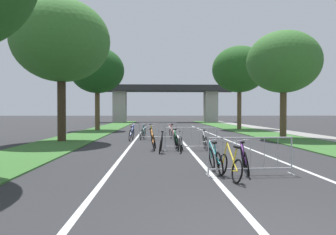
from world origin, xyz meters
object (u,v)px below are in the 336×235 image
(tree_left_pine_far, at_px, (61,41))
(crowd_barrier_second, at_px, (191,139))
(bicycle_purple_8, at_px, (245,160))
(crowd_barrier_nearest, at_px, (250,156))
(bicycle_white_9, at_px, (181,143))
(bicycle_teal_1, at_px, (143,133))
(bicycle_yellow_0, at_px, (230,166))
(bicycle_orange_3, at_px, (153,141))
(bicycle_blue_6, at_px, (132,134))
(tree_left_oak_mid, at_px, (97,71))
(bicycle_silver_7, at_px, (205,141))
(bicycle_teal_11, at_px, (215,159))
(bicycle_red_4, at_px, (172,133))
(crowd_barrier_third, at_px, (158,131))
(tree_right_cypress_far, at_px, (283,62))
(tree_right_maple_mid, at_px, (239,69))
(bicycle_black_5, at_px, (161,144))
(bicycle_yellow_10, at_px, (152,134))
(bicycle_green_2, at_px, (176,141))

(tree_left_pine_far, bearing_deg, crowd_barrier_second, -31.78)
(bicycle_purple_8, bearing_deg, crowd_barrier_nearest, -70.48)
(bicycle_white_9, bearing_deg, bicycle_teal_1, -65.59)
(crowd_barrier_second, xyz_separation_m, bicycle_yellow_0, (0.32, -6.14, -0.17))
(bicycle_orange_3, bearing_deg, crowd_barrier_nearest, -63.12)
(bicycle_yellow_0, distance_m, bicycle_blue_6, 11.89)
(tree_left_oak_mid, bearing_deg, bicycle_purple_8, -69.00)
(tree_left_oak_mid, distance_m, crowd_barrier_nearest, 23.58)
(bicycle_silver_7, distance_m, bicycle_teal_11, 5.71)
(bicycle_blue_6, distance_m, bicycle_white_9, 6.20)
(bicycle_red_4, bearing_deg, bicycle_purple_8, -92.27)
(crowd_barrier_third, distance_m, bicycle_teal_1, 1.12)
(tree_left_oak_mid, xyz_separation_m, crowd_barrier_nearest, (8.18, -21.51, -5.14))
(crowd_barrier_second, bearing_deg, bicycle_teal_11, -88.60)
(crowd_barrier_third, distance_m, bicycle_orange_3, 5.23)
(tree_right_cypress_far, distance_m, bicycle_teal_11, 13.69)
(bicycle_teal_1, bearing_deg, tree_right_maple_mid, -121.68)
(bicycle_orange_3, bearing_deg, bicycle_teal_11, -69.11)
(bicycle_black_5, bearing_deg, bicycle_yellow_10, 98.79)
(bicycle_red_4, distance_m, bicycle_teal_11, 11.22)
(tree_left_pine_far, xyz_separation_m, bicycle_orange_3, (5.39, -3.99, -5.46))
(tree_right_cypress_far, relative_size, bicycle_blue_6, 3.96)
(crowd_barrier_nearest, xyz_separation_m, bicycle_yellow_10, (-2.87, 10.71, -0.14))
(bicycle_yellow_0, height_order, bicycle_teal_1, bicycle_teal_1)
(bicycle_silver_7, bearing_deg, bicycle_white_9, -142.20)
(tree_left_pine_far, relative_size, crowd_barrier_second, 3.44)
(bicycle_red_4, xyz_separation_m, bicycle_teal_11, (0.69, -11.20, -0.02))
(tree_right_cypress_far, distance_m, bicycle_white_9, 10.61)
(tree_right_cypress_far, distance_m, bicycle_yellow_10, 9.70)
(crowd_barrier_nearest, distance_m, bicycle_green_2, 6.34)
(bicycle_yellow_0, relative_size, bicycle_teal_1, 0.94)
(tree_left_oak_mid, xyz_separation_m, bicycle_orange_3, (5.47, -15.47, -5.27))
(bicycle_green_2, height_order, bicycle_teal_11, bicycle_green_2)
(crowd_barrier_nearest, bearing_deg, bicycle_black_5, 115.11)
(tree_right_cypress_far, bearing_deg, bicycle_blue_6, -175.81)
(tree_right_maple_mid, bearing_deg, bicycle_blue_6, -129.69)
(bicycle_orange_3, bearing_deg, tree_left_oak_mid, 112.16)
(tree_left_oak_mid, distance_m, crowd_barrier_second, 18.17)
(bicycle_orange_3, bearing_deg, bicycle_white_9, -30.77)
(tree_right_cypress_far, bearing_deg, bicycle_purple_8, -116.91)
(bicycle_red_4, relative_size, bicycle_black_5, 1.00)
(bicycle_red_4, xyz_separation_m, bicycle_silver_7, (1.28, -5.52, -0.02))
(tree_left_pine_far, bearing_deg, bicycle_yellow_0, -54.86)
(tree_right_maple_mid, height_order, bicycle_red_4, tree_right_maple_mid)
(bicycle_purple_8, bearing_deg, bicycle_yellow_0, -115.71)
(tree_left_oak_mid, height_order, bicycle_blue_6, tree_left_oak_mid)
(bicycle_yellow_0, bearing_deg, tree_left_oak_mid, 100.39)
(bicycle_black_5, xyz_separation_m, bicycle_white_9, (0.87, 0.18, 0.02))
(bicycle_white_9, bearing_deg, bicycle_black_5, 19.59)
(bicycle_black_5, distance_m, bicycle_teal_11, 4.84)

